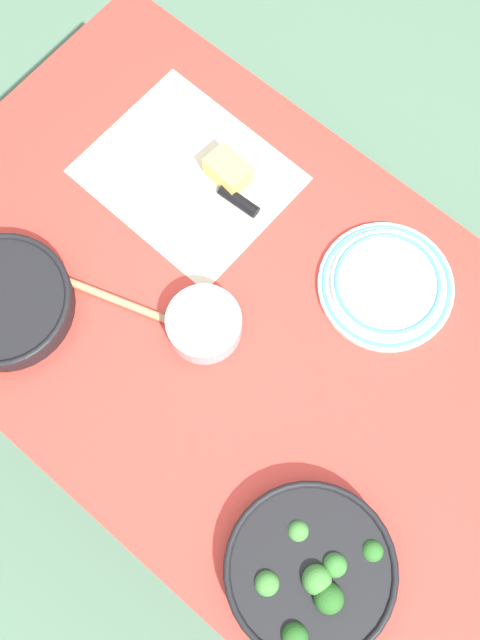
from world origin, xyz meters
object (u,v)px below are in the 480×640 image
Objects in this scene: dinner_plate_stack at (386,285)px; prep_bowl_steel at (204,324)px; grater_knife at (223,190)px; cheese_block at (228,171)px; skillet_broccoli at (311,574)px; wooden_spoon at (88,289)px; skillet_eggs at (2,302)px.

prep_bowl_steel reaches higher than dinner_plate_stack.
grater_knife is 2.70× the size of cheese_block.
cheese_block is (0.57, -0.46, -0.00)m from skillet_broccoli.
skillet_broccoli reaches higher than wooden_spoon.
skillet_eggs is 0.48m from cheese_block.
skillet_broccoli reaches higher than skillet_eggs.
cheese_block reaches higher than dinner_plate_stack.
skillet_eggs is 1.39× the size of grater_knife.
skillet_broccoli is 1.02× the size of wooden_spoon.
skillet_broccoli is 1.74× the size of grater_knife.
skillet_broccoli reaches higher than cheese_block.
wooden_spoon is 0.23m from prep_bowl_steel.
dinner_plate_stack is (0.21, -0.48, -0.02)m from skillet_broccoli.
grater_knife is 0.93× the size of dinner_plate_stack.
grater_knife is (0.56, -0.43, -0.02)m from skillet_broccoli.
grater_knife reaches higher than wooden_spoon.
dinner_plate_stack is at bearing 138.46° from skillet_broccoli.
dinner_plate_stack is (-0.37, -0.02, -0.01)m from cheese_block.
skillet_broccoli is at bearing 150.72° from wooden_spoon.
wooden_spoon is at bearing 82.21° from cheese_block.
grater_knife is 1.73× the size of prep_bowl_steel.
prep_bowl_steel reaches higher than wooden_spoon.
skillet_broccoli is at bearing 113.28° from dinner_plate_stack.
wooden_spoon is at bearing 40.97° from dinner_plate_stack.
skillet_broccoli is at bearing 139.32° from grater_knife.
cheese_block is at bearing -116.15° from wooden_spoon.
cheese_block is 0.34× the size of dinner_plate_stack.
skillet_broccoli is 1.62× the size of dinner_plate_stack.
cheese_block is at bearing 166.34° from skillet_broccoli.
wooden_spoon is at bearing 21.41° from prep_bowl_steel.
grater_knife is 0.04m from cheese_block.
skillet_broccoli is 0.71m from grater_knife.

